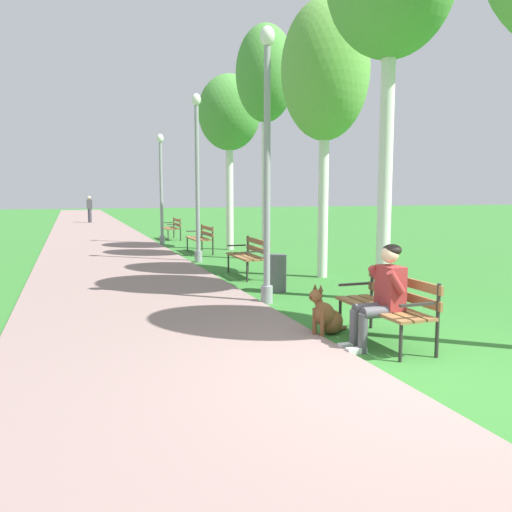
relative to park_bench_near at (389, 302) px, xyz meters
The scene contains 16 objects.
ground_plane 1.35m from the park_bench_near, 113.03° to the right, with size 120.00×120.00×0.00m, color #33752D.
paved_path 23.00m from the park_bench_near, 96.58° to the left, with size 3.86×60.00×0.04m, color gray.
park_bench_near is the anchor object (origin of this frame).
park_bench_mid 5.52m from the park_bench_near, 89.34° to the left, with size 0.55×1.50×0.85m.
park_bench_far 10.35m from the park_bench_near, 89.34° to the left, with size 0.55×1.50×0.85m.
park_bench_furthest 15.36m from the park_bench_near, 89.47° to the left, with size 0.55×1.50×0.85m.
person_seated_on_near_bench 0.31m from the park_bench_near, 141.79° to the right, with size 0.74×0.49×1.25m.
dog_brown 0.84m from the park_bench_near, 135.51° to the left, with size 0.77×0.48×0.71m.
lamp_post_near 3.29m from the park_bench_near, 102.60° to the left, with size 0.24×0.24×4.48m.
lamp_post_mid 8.46m from the park_bench_near, 93.26° to the left, with size 0.24×0.24×4.40m.
lamp_post_far 13.71m from the park_bench_near, 92.33° to the left, with size 0.24×0.24×3.92m.
birch_tree_third 6.41m from the park_bench_near, 72.64° to the left, with size 1.85×1.94×5.88m.
birch_tree_fourth 9.48m from the park_bench_near, 80.16° to the left, with size 1.59×1.68×6.32m.
birch_tree_fifth 11.70m from the park_bench_near, 83.64° to the left, with size 1.97×2.03×5.57m.
litter_bin 3.62m from the park_bench_near, 90.77° to the left, with size 0.36×0.36×0.70m, color #515156.
pedestrian_distant 28.36m from the park_bench_near, 95.16° to the left, with size 0.32×0.22×1.65m.
Camera 1 is at (-3.17, -4.31, 1.85)m, focal length 36.98 mm.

